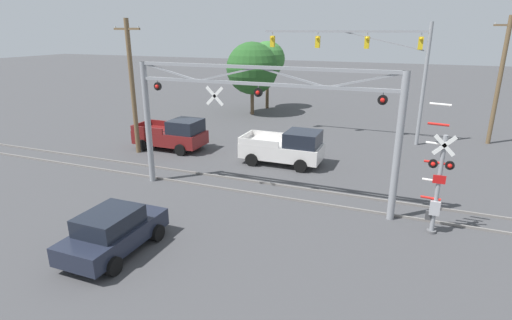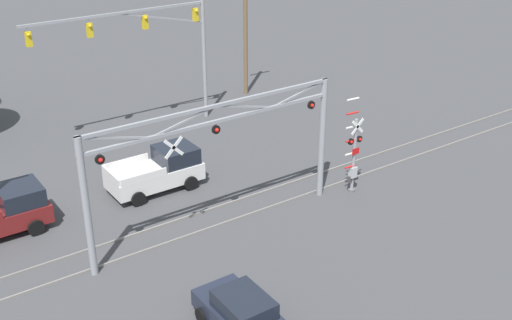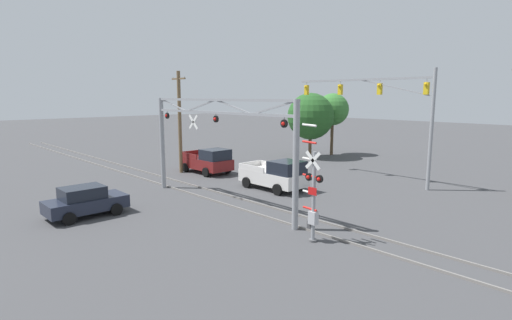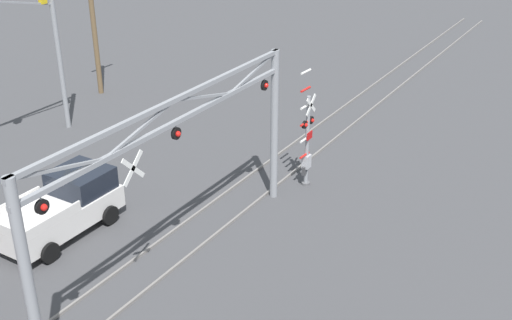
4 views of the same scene
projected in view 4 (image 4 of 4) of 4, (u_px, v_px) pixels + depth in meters
rail_track_near at (177, 265)px, 21.26m from camera, size 80.00×0.08×0.10m
rail_track_far at (144, 252)px, 21.94m from camera, size 80.00×0.08×0.10m
crossing_gantry at (178, 162)px, 19.43m from camera, size 12.02×0.31×6.00m
crossing_signal_mast at (307, 142)px, 25.68m from camera, size 1.11×0.35×5.00m
traffic_signal_span at (3, 30)px, 27.51m from camera, size 11.06×0.39×7.91m
pickup_truck_lead at (63, 206)px, 22.93m from camera, size 4.64×2.36×2.02m
utility_pole_right at (93, 18)px, 34.74m from camera, size 1.80×0.28×8.30m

